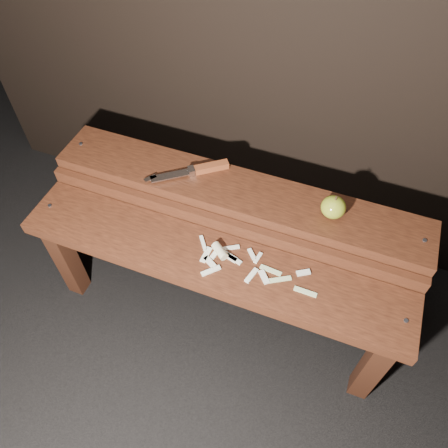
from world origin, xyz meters
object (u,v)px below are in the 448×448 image
(knife, at_px, (201,169))
(bench_front_tier, at_px, (210,273))
(bench_rear_tier, at_px, (236,207))
(apple, at_px, (333,207))

(knife, bearing_deg, bench_front_tier, -62.90)
(bench_rear_tier, distance_m, knife, 0.17)
(bench_front_tier, distance_m, knife, 0.33)
(apple, relative_size, knife, 0.34)
(bench_rear_tier, bearing_deg, bench_front_tier, -90.00)
(bench_rear_tier, distance_m, apple, 0.32)
(knife, bearing_deg, apple, -3.31)
(bench_rear_tier, height_order, knife, knife)
(bench_front_tier, relative_size, bench_rear_tier, 1.00)
(apple, xyz_separation_m, knife, (-0.43, 0.02, -0.02))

